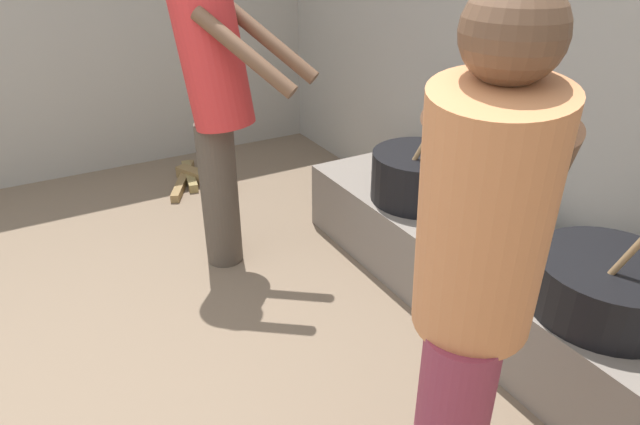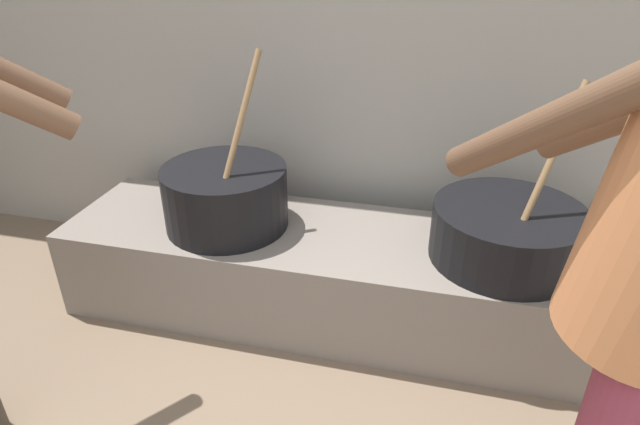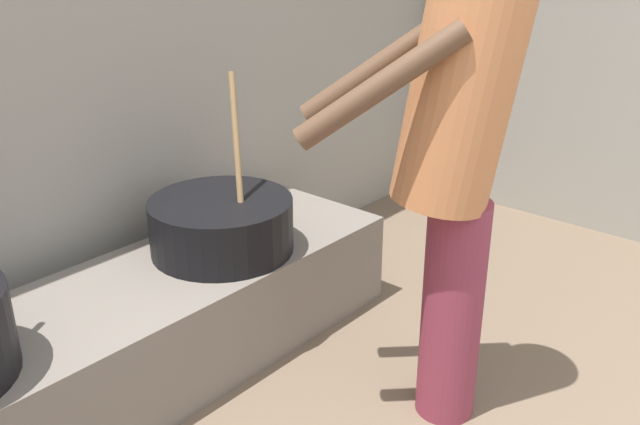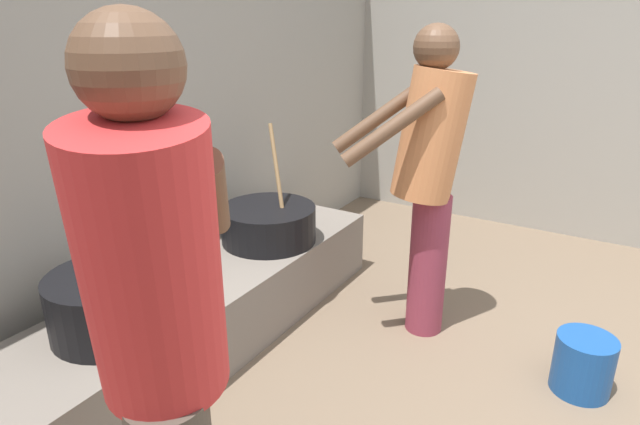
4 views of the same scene
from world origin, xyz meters
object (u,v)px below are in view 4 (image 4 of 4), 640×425
at_px(cooking_pot_main, 111,302).
at_px(bucket_blue_plastic, 583,364).
at_px(cook_in_red_shirt, 160,334).
at_px(cooking_pot_secondary, 269,224).
at_px(cook_in_orange_shirt, 429,168).

relative_size(cooking_pot_main, bucket_blue_plastic, 2.56).
height_order(cook_in_red_shirt, bucket_blue_plastic, cook_in_red_shirt).
bearing_deg(cook_in_red_shirt, cooking_pot_secondary, 29.13).
bearing_deg(cook_in_red_shirt, cook_in_orange_shirt, 0.37).
height_order(cooking_pot_main, cook_in_red_shirt, cook_in_red_shirt).
height_order(cooking_pot_secondary, cook_in_red_shirt, cook_in_red_shirt).
xyz_separation_m(cooking_pot_main, cook_in_red_shirt, (-0.51, -0.90, 0.43)).
bearing_deg(cook_in_orange_shirt, cooking_pot_main, 145.08).
relative_size(cooking_pot_main, cook_in_orange_shirt, 0.44).
bearing_deg(cooking_pot_main, cook_in_orange_shirt, -34.92).
relative_size(cooking_pot_main, cook_in_red_shirt, 0.43).
xyz_separation_m(cooking_pot_secondary, bucket_blue_plastic, (0.06, -1.73, -0.36)).
distance_m(cooking_pot_main, cook_in_orange_shirt, 1.60).
xyz_separation_m(cooking_pot_secondary, cook_in_orange_shirt, (0.16, -0.89, 0.42)).
relative_size(cook_in_orange_shirt, bucket_blue_plastic, 5.81).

